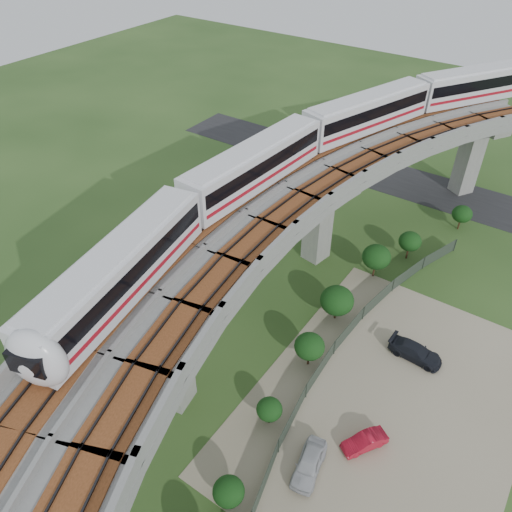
# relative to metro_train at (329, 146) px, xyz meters

# --- Properties ---
(ground) EXTENTS (160.00, 160.00, 0.00)m
(ground) POSITION_rel_metro_train_xyz_m (-1.26, -10.41, -12.31)
(ground) COLOR #2A481D
(ground) RESTS_ON ground
(dirt_lot) EXTENTS (18.00, 26.00, 0.04)m
(dirt_lot) POSITION_rel_metro_train_xyz_m (12.74, -12.41, -12.29)
(dirt_lot) COLOR gray
(dirt_lot) RESTS_ON ground
(asphalt_road) EXTENTS (60.00, 8.00, 0.03)m
(asphalt_road) POSITION_rel_metro_train_xyz_m (-1.26, 19.59, -12.29)
(asphalt_road) COLOR #232326
(asphalt_road) RESTS_ON ground
(viaduct) EXTENTS (19.58, 73.98, 11.40)m
(viaduct) POSITION_rel_metro_train_xyz_m (2.58, -10.41, -3.26)
(viaduct) COLOR #99968E
(viaduct) RESTS_ON ground
(metro_train) EXTENTS (16.52, 60.35, 3.64)m
(metro_train) POSITION_rel_metro_train_xyz_m (0.00, 0.00, 0.00)
(metro_train) COLOR silver
(metro_train) RESTS_ON ground
(fence) EXTENTS (3.87, 38.73, 1.50)m
(fence) POSITION_rel_metro_train_xyz_m (8.49, -10.41, -11.56)
(fence) COLOR #2D382D
(fence) RESTS_ON ground
(tree_0) EXTENTS (2.13, 2.13, 2.85)m
(tree_0) POSITION_rel_metro_train_xyz_m (10.12, 13.11, -10.37)
(tree_0) COLOR #382314
(tree_0) RESTS_ON ground
(tree_1) EXTENTS (2.23, 2.23, 3.06)m
(tree_1) POSITION_rel_metro_train_xyz_m (7.39, 4.99, -10.20)
(tree_1) COLOR #382314
(tree_1) RESTS_ON ground
(tree_2) EXTENTS (2.71, 2.71, 3.51)m
(tree_2) POSITION_rel_metro_train_xyz_m (5.78, 0.48, -9.95)
(tree_2) COLOR #382314
(tree_2) RESTS_ON ground
(tree_3) EXTENTS (2.91, 2.91, 3.34)m
(tree_3) POSITION_rel_metro_train_xyz_m (5.38, -6.70, -10.20)
(tree_3) COLOR #382314
(tree_3) RESTS_ON ground
(tree_4) EXTENTS (2.39, 2.39, 3.11)m
(tree_4) POSITION_rel_metro_train_xyz_m (6.00, -12.50, -10.22)
(tree_4) COLOR #382314
(tree_4) RESTS_ON ground
(tree_5) EXTENTS (1.84, 1.84, 2.34)m
(tree_5) POSITION_rel_metro_train_xyz_m (6.37, -18.67, -10.75)
(tree_5) COLOR #382314
(tree_5) RESTS_ON ground
(tree_6) EXTENTS (1.99, 1.99, 2.36)m
(tree_6) POSITION_rel_metro_train_xyz_m (7.50, -24.88, -10.80)
(tree_6) COLOR #382314
(tree_6) RESTS_ON ground
(car_white) EXTENTS (2.28, 4.14, 1.33)m
(car_white) POSITION_rel_metro_train_xyz_m (10.45, -20.14, -11.60)
(car_white) COLOR silver
(car_white) RESTS_ON dirt_lot
(car_red) EXTENTS (2.68, 3.35, 1.07)m
(car_red) POSITION_rel_metro_train_xyz_m (12.73, -16.55, -11.73)
(car_red) COLOR #A10E22
(car_red) RESTS_ON dirt_lot
(car_dark) EXTENTS (4.35, 1.89, 1.25)m
(car_dark) POSITION_rel_metro_train_xyz_m (12.73, -7.02, -11.65)
(car_dark) COLOR black
(car_dark) RESTS_ON dirt_lot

